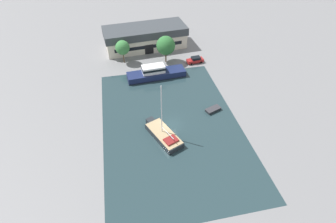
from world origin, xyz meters
TOP-DOWN VIEW (x-y plane):
  - ground_plane at (0.00, 0.00)m, footprint 440.00×440.00m
  - water_canal at (0.00, 0.00)m, footprint 26.03×39.73m
  - warehouse_building at (-0.29, 33.54)m, footprint 23.45×11.08m
  - quay_tree_near_building at (3.75, 24.12)m, footprint 4.80×4.80m
  - quay_tree_by_water at (-7.06, 25.84)m, footprint 3.64×3.64m
  - parked_car at (11.18, 22.03)m, footprint 4.50×2.23m
  - sailboat_moored at (-2.05, -2.77)m, footprint 6.18×9.54m
  - motor_cruiser at (-0.12, 17.23)m, footprint 14.34×4.68m
  - small_dinghy at (9.38, 2.52)m, footprint 3.60×2.59m

SIDE VIEW (x-z plane):
  - ground_plane at x=0.00m, z-range 0.00..0.00m
  - water_canal at x=0.00m, z-range 0.00..0.01m
  - small_dinghy at x=9.38m, z-range 0.01..0.62m
  - sailboat_moored at x=-2.05m, z-range -4.99..6.27m
  - parked_car at x=11.18m, z-range 0.00..1.62m
  - motor_cruiser at x=-0.12m, z-range -0.45..2.77m
  - warehouse_building at x=-0.29m, z-range 0.04..5.93m
  - quay_tree_by_water at x=-7.06m, z-range 1.21..7.30m
  - quay_tree_near_building at x=3.75m, z-range 1.08..8.07m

